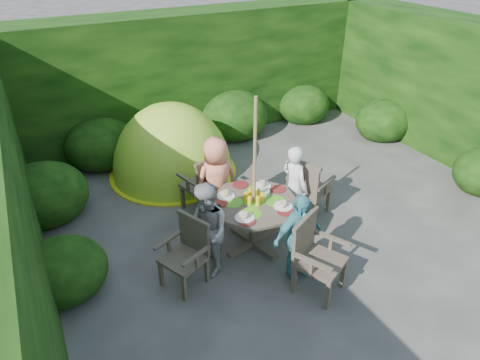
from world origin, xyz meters
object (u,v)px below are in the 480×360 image
child_right (294,186)px  dome_tent (174,172)px  child_back (217,181)px  garden_chair_front (315,255)px  parasol_pole (254,177)px  garden_chair_back (205,183)px  patio_table (254,208)px  child_left (207,230)px  garden_chair_left (187,252)px  garden_chair_right (307,187)px  child_front (298,237)px

child_right → dome_tent: (-1.06, 2.28, -0.64)m
child_back → dome_tent: bearing=-89.1°
garden_chair_front → child_back: bearing=76.1°
parasol_pole → garden_chair_front: bearing=-77.4°
parasol_pole → garden_chair_back: bearing=103.6°
patio_table → child_back: size_ratio=1.10×
child_left → garden_chair_left: bearing=-74.7°
child_back → child_left: bearing=56.4°
child_right → child_back: size_ratio=0.93×
garden_chair_right → garden_chair_back: bearing=34.9°
garden_chair_back → garden_chair_left: bearing=43.2°
child_left → dome_tent: (0.49, 2.66, -0.64)m
garden_chair_front → child_front: child_front is taller
child_front → dome_tent: bearing=95.4°
garden_chair_left → child_front: (1.26, -0.53, 0.14)m
patio_table → child_right: child_right is taller
parasol_pole → garden_chair_right: (1.07, 0.24, -0.58)m
parasol_pole → child_right: size_ratio=1.72×
child_left → child_front: bearing=63.0°
garden_chair_back → child_front: size_ratio=0.80×
parasol_pole → child_front: (0.19, -0.78, -0.50)m
garden_chair_back → garden_chair_front: size_ratio=1.00×
garden_chair_right → garden_chair_left: (-2.14, -0.49, -0.05)m
child_left → parasol_pole: bearing=108.0°
parasol_pole → garden_chair_front: parasol_pole is taller
garden_chair_left → garden_chair_front: 1.55m
patio_table → garden_chair_front: (0.24, -1.07, -0.10)m
garden_chair_front → child_front: (-0.05, 0.29, 0.09)m
patio_table → child_back: (-0.19, 0.78, 0.08)m
child_back → garden_chair_left: bearing=46.8°
patio_table → child_right: 0.80m
patio_table → garden_chair_left: size_ratio=1.73×
dome_tent → child_back: bearing=-101.0°
garden_chair_front → child_back: child_back is taller
garden_chair_left → child_front: bearing=43.1°
child_right → child_left: bearing=92.5°
patio_table → garden_chair_front: 1.10m
parasol_pole → garden_chair_right: parasol_pole is taller
garden_chair_left → child_left: 0.35m
garden_chair_back → child_left: 1.36m
patio_table → garden_chair_right: garden_chair_right is taller
child_front → dome_tent: 3.34m
child_left → garden_chair_right: bearing=107.6°
garden_chair_right → child_right: (-0.29, -0.06, 0.12)m
parasol_pole → child_back: size_ratio=1.60×
garden_chair_front → child_right: child_right is taller
child_back → child_front: 1.60m
child_right → dome_tent: dome_tent is taller
patio_table → child_left: (-0.78, -0.19, 0.03)m
parasol_pole → garden_chair_left: bearing=-167.1°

